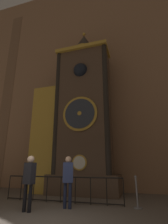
{
  "coord_description": "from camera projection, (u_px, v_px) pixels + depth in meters",
  "views": [
    {
      "loc": [
        2.51,
        -3.81,
        1.34
      ],
      "look_at": [
        -0.19,
        4.98,
        4.16
      ],
      "focal_mm": 28.0,
      "sensor_mm": 36.0,
      "label": 1
    }
  ],
  "objects": [
    {
      "name": "visitor_near",
      "position": [
        29.0,
        177.0,
        5.51
      ],
      "size": [
        0.38,
        0.3,
        1.64
      ],
      "rotation": [
        0.0,
        0.0,
        -0.26
      ],
      "color": "black",
      "rests_on": "ground_plane"
    },
    {
      "name": "stanchion_post",
      "position": [
        137.0,
        197.0,
        5.77
      ],
      "size": [
        0.28,
        0.28,
        1.02
      ],
      "color": "gray",
      "rests_on": "ground_plane"
    },
    {
      "name": "railing_fence",
      "position": [
        61.0,
        188.0,
        6.69
      ],
      "size": [
        4.77,
        0.05,
        0.94
      ],
      "color": "black",
      "rests_on": "ground_plane"
    },
    {
      "name": "visitor_far",
      "position": [
        68.0,
        176.0,
        5.93
      ],
      "size": [
        0.39,
        0.32,
        1.65
      ],
      "rotation": [
        0.0,
        0.0,
        0.35
      ],
      "color": "#1B213A",
      "rests_on": "ground_plane"
    },
    {
      "name": "cathedral_back_wall",
      "position": [
        91.0,
        69.0,
        11.81
      ],
      "size": [
        24.0,
        0.32,
        15.25
      ],
      "color": "#936B4C",
      "rests_on": "ground_plane"
    },
    {
      "name": "clock_tower",
      "position": [
        76.0,
        117.0,
        9.64
      ],
      "size": [
        4.66,
        1.84,
        9.46
      ],
      "color": "brown",
      "rests_on": "ground_plane"
    }
  ]
}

